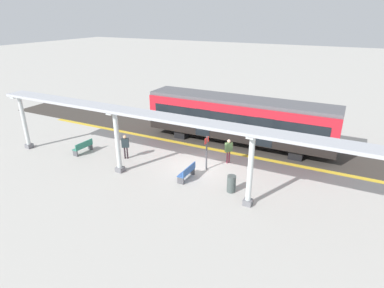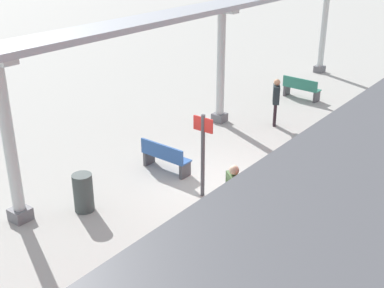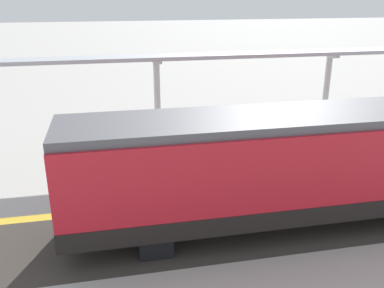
{
  "view_description": "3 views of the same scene",
  "coord_description": "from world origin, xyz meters",
  "views": [
    {
      "loc": [
        16.41,
        7.88,
        9.07
      ],
      "look_at": [
        0.26,
        -0.3,
        1.6
      ],
      "focal_mm": 29.83,
      "sensor_mm": 36.0,
      "label": 1
    },
    {
      "loc": [
        -6.59,
        9.67,
        6.34
      ],
      "look_at": [
        0.28,
        0.79,
        1.44
      ],
      "focal_mm": 46.91,
      "sensor_mm": 36.0,
      "label": 2
    },
    {
      "loc": [
        -15.07,
        6.27,
        6.65
      ],
      "look_at": [
        -1.08,
        3.37,
        1.37
      ],
      "focal_mm": 38.79,
      "sensor_mm": 36.0,
      "label": 3
    }
  ],
  "objects": [
    {
      "name": "ground_plane",
      "position": [
        0.0,
        0.0,
        0.0
      ],
      "size": [
        176.0,
        176.0,
        0.0
      ],
      "primitive_type": "plane",
      "color": "#ABA8A2"
    },
    {
      "name": "bench_mid_platform",
      "position": [
        1.74,
        0.14,
        0.44
      ],
      "size": [
        1.51,
        0.46,
        0.86
      ],
      "color": "#2F589D",
      "rests_on": "ground"
    },
    {
      "name": "canopy_pillar_second",
      "position": [
        2.76,
        -4.0,
        1.98
      ],
      "size": [
        1.1,
        0.44,
        3.9
      ],
      "color": "slate",
      "rests_on": "ground"
    },
    {
      "name": "bench_near_end",
      "position": [
        1.66,
        -8.06,
        0.44
      ],
      "size": [
        1.52,
        0.52,
        0.86
      ],
      "color": "#2C7B65",
      "rests_on": "ground"
    },
    {
      "name": "trash_bin",
      "position": [
        1.91,
        2.94,
        0.48
      ],
      "size": [
        0.48,
        0.48,
        0.96
      ],
      "primitive_type": "cylinder",
      "color": "#414B49",
      "rests_on": "ground"
    },
    {
      "name": "passenger_by_the_benches",
      "position": [
        1.04,
        -4.85,
        1.04
      ],
      "size": [
        0.43,
        0.52,
        1.66
      ],
      "color": "#291D24",
      "rests_on": "ground"
    },
    {
      "name": "platform_info_sign",
      "position": [
        0.08,
        0.61,
        1.33
      ],
      "size": [
        0.56,
        0.1,
        2.2
      ],
      "color": "#4C4C51",
      "rests_on": "ground"
    },
    {
      "name": "tactile_edge_strip",
      "position": [
        -3.0,
        0.0,
        0.0
      ],
      "size": [
        0.42,
        31.38,
        0.01
      ],
      "primitive_type": "cube",
      "color": "gold",
      "rests_on": "ground"
    },
    {
      "name": "passenger_waiting_near_edge",
      "position": [
        -1.41,
        1.49,
        1.02
      ],
      "size": [
        0.5,
        0.45,
        1.63
      ],
      "color": "maroon",
      "rests_on": "ground"
    },
    {
      "name": "canopy_pillar_nearest",
      "position": [
        2.76,
        -12.25,
        1.98
      ],
      "size": [
        1.1,
        0.44,
        3.9
      ],
      "color": "slate",
      "rests_on": "ground"
    },
    {
      "name": "canopy_pillar_third",
      "position": [
        2.76,
        4.15,
        1.98
      ],
      "size": [
        1.1,
        0.44,
        3.9
      ],
      "color": "slate",
      "rests_on": "ground"
    },
    {
      "name": "canopy_beam",
      "position": [
        2.76,
        0.07,
        3.98
      ],
      "size": [
        1.2,
        25.45,
        0.16
      ],
      "primitive_type": "cube",
      "color": "#A8AAB2",
      "rests_on": "canopy_pillar_nearest"
    }
  ]
}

